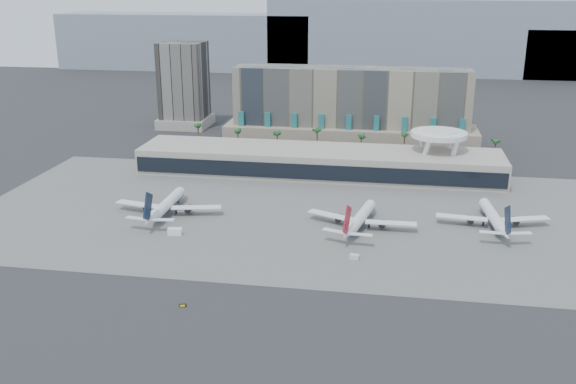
% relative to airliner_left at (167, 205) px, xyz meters
% --- Properties ---
extents(ground, '(900.00, 900.00, 0.00)m').
position_rel_airliner_left_xyz_m(ground, '(52.38, -45.14, -3.90)').
color(ground, '#232326').
rests_on(ground, ground).
extents(apron_pad, '(260.00, 130.00, 0.06)m').
position_rel_airliner_left_xyz_m(apron_pad, '(52.38, 9.86, -3.87)').
color(apron_pad, '#5B5B59').
rests_on(apron_pad, ground).
extents(mountain_ridge, '(680.00, 60.00, 70.00)m').
position_rel_airliner_left_xyz_m(mountain_ridge, '(80.26, 424.86, 25.99)').
color(mountain_ridge, gray).
rests_on(mountain_ridge, ground).
extents(hotel, '(140.00, 30.00, 42.00)m').
position_rel_airliner_left_xyz_m(hotel, '(62.38, 129.27, 12.91)').
color(hotel, gray).
rests_on(hotel, ground).
extents(office_tower, '(30.00, 30.00, 52.00)m').
position_rel_airliner_left_xyz_m(office_tower, '(-42.62, 154.86, 19.04)').
color(office_tower, black).
rests_on(office_tower, ground).
extents(terminal, '(170.00, 32.50, 14.50)m').
position_rel_airliner_left_xyz_m(terminal, '(52.38, 64.70, 2.62)').
color(terminal, '#B8B0A2').
rests_on(terminal, ground).
extents(saucer_structure, '(26.00, 26.00, 21.89)m').
position_rel_airliner_left_xyz_m(saucer_structure, '(107.38, 70.86, 14.56)').
color(saucer_structure, white).
rests_on(saucer_structure, ground).
extents(palm_row, '(157.80, 2.80, 13.10)m').
position_rel_airliner_left_xyz_m(palm_row, '(59.38, 99.86, 6.60)').
color(palm_row, brown).
rests_on(palm_row, ground).
extents(airliner_left, '(43.51, 44.73, 15.46)m').
position_rel_airliner_left_xyz_m(airliner_left, '(0.00, 0.00, 0.00)').
color(airliner_left, white).
rests_on(airliner_left, ground).
extents(airliner_centre, '(41.27, 42.90, 14.96)m').
position_rel_airliner_left_xyz_m(airliner_centre, '(75.85, -2.00, -0.12)').
color(airliner_centre, white).
rests_on(airliner_centre, ground).
extents(airliner_right, '(42.06, 43.46, 15.01)m').
position_rel_airliner_left_xyz_m(airliner_right, '(124.93, 7.07, -0.11)').
color(airliner_right, white).
rests_on(airliner_right, ground).
extents(service_vehicle_a, '(5.20, 2.85, 2.46)m').
position_rel_airliner_left_xyz_m(service_vehicle_a, '(10.17, -20.02, -2.67)').
color(service_vehicle_a, white).
rests_on(service_vehicle_a, ground).
extents(service_vehicle_b, '(3.40, 2.36, 1.60)m').
position_rel_airliner_left_xyz_m(service_vehicle_b, '(75.77, -30.76, -3.10)').
color(service_vehicle_b, silver).
rests_on(service_vehicle_b, ground).
extents(taxiway_sign, '(2.02, 0.86, 0.92)m').
position_rel_airliner_left_xyz_m(taxiway_sign, '(30.06, -71.48, -3.44)').
color(taxiway_sign, black).
rests_on(taxiway_sign, ground).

